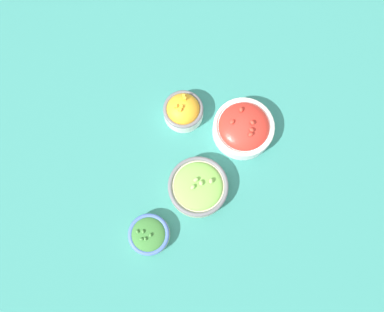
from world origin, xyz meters
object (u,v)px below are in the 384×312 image
Objects in this scene: bowl_squash at (183,110)px; bowl_broccoli at (149,234)px; bowl_lettuce at (198,187)px; bowl_cherry_tomatoes at (244,128)px.

bowl_squash is 0.36m from bowl_broccoli.
bowl_lettuce is 0.21m from bowl_cherry_tomatoes.
bowl_broccoli is 0.64× the size of bowl_cherry_tomatoes.
bowl_lettuce is 1.49× the size of bowl_broccoli.
bowl_broccoli is 0.40m from bowl_cherry_tomatoes.
bowl_cherry_tomatoes reaches higher than bowl_broccoli.
bowl_squash is at bearing -108.36° from bowl_lettuce.
bowl_squash is at bearing -46.63° from bowl_cherry_tomatoes.
bowl_lettuce is at bearing 22.82° from bowl_cherry_tomatoes.
bowl_squash reaches higher than bowl_lettuce.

